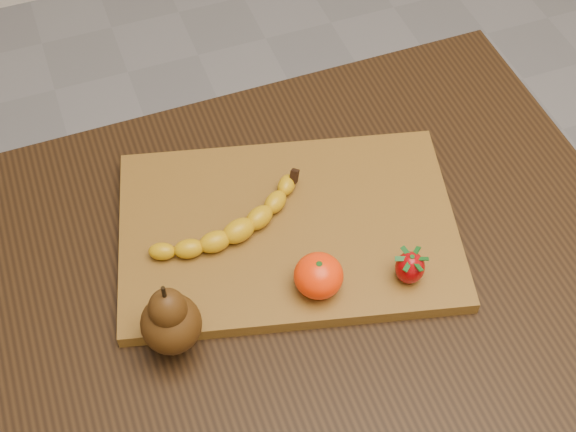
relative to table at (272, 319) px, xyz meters
name	(u,v)px	position (x,y,z in m)	size (l,w,h in m)	color
table	(272,319)	(0.00, 0.00, 0.00)	(1.00, 0.70, 0.76)	black
cutting_board	(288,229)	(0.05, 0.06, 0.11)	(0.45, 0.30, 0.02)	brown
banana	(239,231)	(-0.02, 0.07, 0.13)	(0.20, 0.05, 0.03)	#C49309
pear	(169,315)	(-0.14, -0.05, 0.17)	(0.07, 0.07, 0.11)	#40240A
mandarin	(319,276)	(0.05, -0.04, 0.14)	(0.06, 0.06, 0.05)	#FF3002
strawberry	(410,267)	(0.16, -0.07, 0.14)	(0.04, 0.04, 0.05)	#9B0406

